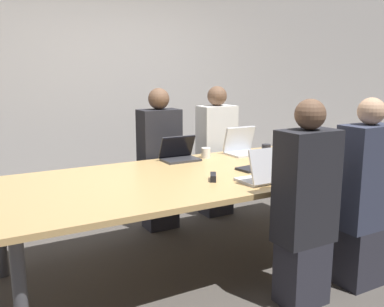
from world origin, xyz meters
The scene contains 16 objects.
ground_plane centered at (0.00, 0.00, 0.00)m, with size 24.00×24.00×0.00m, color #4C4742.
curtain_wall centered at (0.00, 2.08, 1.40)m, with size 12.00×0.06×2.80m.
conference_table centered at (0.00, 0.00, 0.71)m, with size 3.26×1.41×0.76m.
laptop_far_center centered at (0.13, 0.54, 0.83)m, with size 0.34×0.24×0.23m.
person_far_center centered at (0.09, 0.88, 0.69)m, with size 0.40×0.24×1.42m.
cup_far_center centered at (0.40, 0.52, 0.81)m, with size 0.09×0.09×0.10m.
laptop_far_right centered at (0.82, 0.51, 0.84)m, with size 0.34×0.27×0.27m.
person_far_right centered at (0.81, 0.96, 0.69)m, with size 0.40×0.24×1.42m.
cup_far_right centered at (1.11, 0.48, 0.80)m, with size 0.09×0.09×0.08m.
laptop_near_right centered at (0.85, -0.48, 0.84)m, with size 0.32×0.26×0.26m.
person_near_right centered at (0.88, -0.94, 0.68)m, with size 0.40×0.24×1.41m.
laptop_near_midright centered at (0.30, -0.49, 0.84)m, with size 0.32×0.27×0.27m.
person_near_midright centered at (0.31, -0.92, 0.68)m, with size 0.40×0.24×1.41m.
cup_near_midright centered at (0.58, -0.46, 0.81)m, with size 0.09×0.09×0.10m.
stapler centered at (0.01, -0.24, 0.79)m, with size 0.12×0.15×0.05m.
notebook centered at (0.45, -0.11, 0.77)m, with size 0.19×0.19×0.02m.
Camera 1 is at (-1.69, -2.92, 1.59)m, focal length 40.00 mm.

